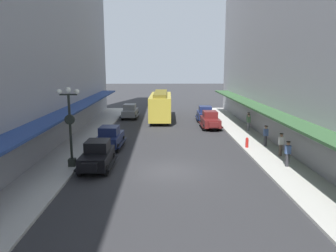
{
  "coord_description": "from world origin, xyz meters",
  "views": [
    {
      "loc": [
        -0.5,
        -19.9,
        6.67
      ],
      "look_at": [
        0.0,
        6.0,
        1.8
      ],
      "focal_mm": 34.65,
      "sensor_mm": 36.0,
      "label": 1
    }
  ],
  "objects_px": {
    "parked_car_1": "(97,155)",
    "pedestrian_3": "(281,144)",
    "parked_car_4": "(210,120)",
    "parked_car_2": "(110,137)",
    "parked_car_0": "(130,111)",
    "fire_hydrant": "(247,142)",
    "parked_car_3": "(205,113)",
    "lamp_post_with_clock": "(70,124)",
    "pedestrian_2": "(266,136)",
    "pedestrian_4": "(248,120)",
    "streetcar": "(161,105)",
    "pedestrian_0": "(249,122)",
    "pedestrian_1": "(288,154)"
  },
  "relations": [
    {
      "from": "fire_hydrant",
      "to": "pedestrian_4",
      "type": "relative_size",
      "value": 0.49
    },
    {
      "from": "parked_car_0",
      "to": "parked_car_1",
      "type": "xyz_separation_m",
      "value": [
        -0.16,
        -20.5,
        0.0
      ]
    },
    {
      "from": "parked_car_3",
      "to": "lamp_post_with_clock",
      "type": "relative_size",
      "value": 0.83
    },
    {
      "from": "streetcar",
      "to": "pedestrian_4",
      "type": "height_order",
      "value": "streetcar"
    },
    {
      "from": "fire_hydrant",
      "to": "parked_car_2",
      "type": "bearing_deg",
      "value": 177.09
    },
    {
      "from": "pedestrian_4",
      "to": "parked_car_3",
      "type": "bearing_deg",
      "value": 125.1
    },
    {
      "from": "parked_car_1",
      "to": "parked_car_4",
      "type": "bearing_deg",
      "value": 55.39
    },
    {
      "from": "parked_car_1",
      "to": "streetcar",
      "type": "distance_m",
      "value": 19.59
    },
    {
      "from": "parked_car_0",
      "to": "fire_hydrant",
      "type": "bearing_deg",
      "value": -55.18
    },
    {
      "from": "parked_car_0",
      "to": "lamp_post_with_clock",
      "type": "height_order",
      "value": "lamp_post_with_clock"
    },
    {
      "from": "parked_car_1",
      "to": "parked_car_3",
      "type": "xyz_separation_m",
      "value": [
        9.43,
        18.24,
        0.0
      ]
    },
    {
      "from": "parked_car_0",
      "to": "parked_car_1",
      "type": "height_order",
      "value": "same"
    },
    {
      "from": "parked_car_2",
      "to": "parked_car_3",
      "type": "distance_m",
      "value": 15.95
    },
    {
      "from": "streetcar",
      "to": "parked_car_2",
      "type": "bearing_deg",
      "value": -106.5
    },
    {
      "from": "pedestrian_0",
      "to": "pedestrian_1",
      "type": "relative_size",
      "value": 1.0
    },
    {
      "from": "parked_car_4",
      "to": "parked_car_2",
      "type": "bearing_deg",
      "value": -138.81
    },
    {
      "from": "parked_car_1",
      "to": "streetcar",
      "type": "xyz_separation_m",
      "value": [
        4.07,
        19.14,
        0.96
      ]
    },
    {
      "from": "lamp_post_with_clock",
      "to": "pedestrian_4",
      "type": "distance_m",
      "value": 19.67
    },
    {
      "from": "parked_car_2",
      "to": "streetcar",
      "type": "xyz_separation_m",
      "value": [
        4.08,
        13.77,
        0.96
      ]
    },
    {
      "from": "lamp_post_with_clock",
      "to": "fire_hydrant",
      "type": "relative_size",
      "value": 6.29
    },
    {
      "from": "parked_car_0",
      "to": "parked_car_2",
      "type": "height_order",
      "value": "same"
    },
    {
      "from": "parked_car_1",
      "to": "pedestrian_3",
      "type": "xyz_separation_m",
      "value": [
        12.86,
        2.29,
        0.07
      ]
    },
    {
      "from": "parked_car_3",
      "to": "fire_hydrant",
      "type": "distance_m",
      "value": 13.52
    },
    {
      "from": "parked_car_0",
      "to": "pedestrian_3",
      "type": "distance_m",
      "value": 22.2
    },
    {
      "from": "parked_car_2",
      "to": "parked_car_4",
      "type": "height_order",
      "value": "same"
    },
    {
      "from": "pedestrian_4",
      "to": "parked_car_0",
      "type": "bearing_deg",
      "value": 149.53
    },
    {
      "from": "pedestrian_3",
      "to": "pedestrian_4",
      "type": "xyz_separation_m",
      "value": [
        0.39,
        10.5,
        0.0
      ]
    },
    {
      "from": "streetcar",
      "to": "parked_car_3",
      "type": "bearing_deg",
      "value": -9.6
    },
    {
      "from": "pedestrian_2",
      "to": "pedestrian_4",
      "type": "bearing_deg",
      "value": 85.75
    },
    {
      "from": "parked_car_0",
      "to": "streetcar",
      "type": "relative_size",
      "value": 0.44
    },
    {
      "from": "parked_car_2",
      "to": "pedestrian_4",
      "type": "xyz_separation_m",
      "value": [
        13.27,
        7.41,
        0.07
      ]
    },
    {
      "from": "parked_car_4",
      "to": "lamp_post_with_clock",
      "type": "relative_size",
      "value": 0.83
    },
    {
      "from": "parked_car_0",
      "to": "parked_car_2",
      "type": "bearing_deg",
      "value": -90.63
    },
    {
      "from": "fire_hydrant",
      "to": "pedestrian_0",
      "type": "relative_size",
      "value": 0.49
    },
    {
      "from": "parked_car_0",
      "to": "parked_car_2",
      "type": "relative_size",
      "value": 0.99
    },
    {
      "from": "pedestrian_0",
      "to": "parked_car_3",
      "type": "bearing_deg",
      "value": 117.61
    },
    {
      "from": "lamp_post_with_clock",
      "to": "pedestrian_2",
      "type": "relative_size",
      "value": 3.09
    },
    {
      "from": "pedestrian_0",
      "to": "parked_car_1",
      "type": "bearing_deg",
      "value": -138.34
    },
    {
      "from": "streetcar",
      "to": "pedestrian_0",
      "type": "distance_m",
      "value": 11.74
    },
    {
      "from": "fire_hydrant",
      "to": "parked_car_3",
      "type": "bearing_deg",
      "value": 96.94
    },
    {
      "from": "lamp_post_with_clock",
      "to": "pedestrian_4",
      "type": "xyz_separation_m",
      "value": [
        14.94,
        12.64,
        -1.97
      ]
    },
    {
      "from": "parked_car_0",
      "to": "pedestrian_3",
      "type": "relative_size",
      "value": 2.57
    },
    {
      "from": "parked_car_4",
      "to": "pedestrian_3",
      "type": "height_order",
      "value": "parked_car_4"
    },
    {
      "from": "lamp_post_with_clock",
      "to": "pedestrian_3",
      "type": "distance_m",
      "value": 14.84
    },
    {
      "from": "pedestrian_3",
      "to": "pedestrian_1",
      "type": "bearing_deg",
      "value": -100.5
    },
    {
      "from": "pedestrian_2",
      "to": "pedestrian_3",
      "type": "relative_size",
      "value": 1.0
    },
    {
      "from": "parked_car_2",
      "to": "fire_hydrant",
      "type": "relative_size",
      "value": 5.27
    },
    {
      "from": "pedestrian_3",
      "to": "parked_car_0",
      "type": "bearing_deg",
      "value": 124.91
    },
    {
      "from": "streetcar",
      "to": "pedestrian_4",
      "type": "xyz_separation_m",
      "value": [
        9.19,
        -6.35,
        -0.89
      ]
    },
    {
      "from": "parked_car_2",
      "to": "streetcar",
      "type": "height_order",
      "value": "streetcar"
    }
  ]
}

